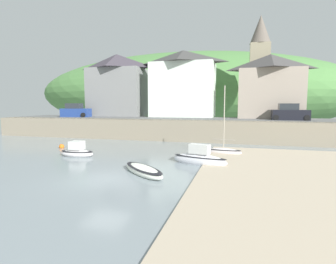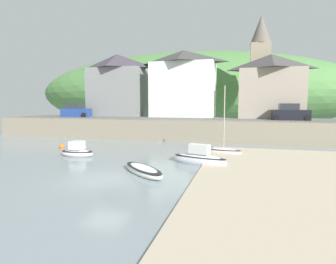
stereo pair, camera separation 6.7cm
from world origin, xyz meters
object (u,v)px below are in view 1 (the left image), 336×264
Objects in this scene: waterfront_building_centre at (183,83)px; waterfront_building_right at (270,86)px; church_with_spire at (259,65)px; parked_car_near_slipway at (76,111)px; waterfront_building_left at (117,85)px; rowboat_small_beached at (223,151)px; mooring_buoy at (62,147)px; parked_car_by_wall at (290,113)px; dinghy_open_wooden at (143,170)px; sailboat_far_left at (77,152)px; sailboat_white_hull at (199,159)px.

waterfront_building_centre is 1.13× the size of waterfront_building_right.
church_with_spire reaches higher than parked_car_near_slipway.
church_with_spire reaches higher than waterfront_building_left.
waterfront_building_centre is 1.58× the size of rowboat_small_beached.
waterfront_building_centre is at bearing 122.24° from rowboat_small_beached.
waterfront_building_right reaches higher than mooring_buoy.
church_with_spire is (10.67, 4.00, 2.76)m from waterfront_building_centre.
waterfront_building_centre is at bearing 161.20° from parked_car_by_wall.
dinghy_open_wooden is at bearing -110.64° from rowboat_small_beached.
waterfront_building_centre is at bearing 11.06° from parked_car_near_slipway.
waterfront_building_right is at bearing 0.00° from waterfront_building_centre.
parked_car_near_slipway is at bearing 125.04° from sailboat_far_left.
sailboat_white_hull is at bearing -107.92° from waterfront_building_right.
waterfront_building_centre is at bearing 77.08° from sailboat_far_left.
waterfront_building_left is 27.62m from dinghy_open_wooden.
waterfront_building_left reaches higher than waterfront_building_right.
mooring_buoy is (-14.11, 3.53, -0.26)m from sailboat_white_hull.
rowboat_small_beached is 9.15m from dinghy_open_wooden.
waterfront_building_right reaches higher than parked_car_by_wall.
waterfront_building_right is at bearing -73.55° from church_with_spire.
waterfront_building_left is 2.22× the size of parked_car_near_slipway.
waterfront_building_centre is 15.03m from parked_car_by_wall.
church_with_spire is at bearing 12.65° from parked_car_near_slipway.
mooring_buoy is at bearing -141.46° from waterfront_building_right.
waterfront_building_right is (22.29, 0.00, -0.51)m from waterfront_building_left.
parked_car_near_slipway is (-25.59, -8.50, -6.77)m from church_with_spire.
church_with_spire is 29.78m from mooring_buoy.
dinghy_open_wooden is at bearing -53.24° from parked_car_near_slipway.
waterfront_building_left is 10.44m from waterfront_building_centre.
church_with_spire reaches higher than waterfront_building_right.
waterfront_building_right reaches higher than sailboat_white_hull.
church_with_spire is (21.11, 4.00, 2.79)m from waterfront_building_left.
waterfront_building_right is at bearing 38.54° from mooring_buoy.
rowboat_small_beached reaches higher than parked_car_near_slipway.
church_with_spire reaches higher than rowboat_small_beached.
waterfront_building_left is 0.99× the size of waterfront_building_centre.
parked_car_by_wall is (28.69, 0.00, 0.00)m from parked_car_near_slipway.
parked_car_by_wall is at bearing 39.96° from sailboat_far_left.
waterfront_building_right is 17.43m from rowboat_small_beached.
waterfront_building_left is 3.17× the size of sailboat_far_left.
sailboat_white_hull is at bearing 92.12° from dinghy_open_wooden.
parked_car_by_wall is at bearing -69.96° from church_with_spire.
waterfront_building_centre is at bearing -159.45° from church_with_spire.
mooring_buoy is at bearing -169.88° from dinghy_open_wooden.
mooring_buoy is (6.22, -11.87, -3.06)m from parked_car_near_slipway.
parked_car_near_slipway reaches higher than sailboat_far_left.
sailboat_far_left is (-15.61, -23.46, -9.64)m from church_with_spire.
rowboat_small_beached is 12.16× the size of mooring_buoy.
church_with_spire is 3.47× the size of parked_car_near_slipway.
sailboat_far_left is at bearing -39.37° from mooring_buoy.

